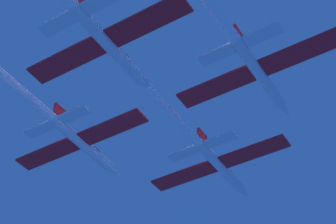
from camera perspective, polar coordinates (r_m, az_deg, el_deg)
name	(u,v)px	position (r m, az deg, el deg)	size (l,w,h in m)	color
jet_lead	(143,83)	(55.16, -2.54, 2.93)	(16.80, 55.33, 2.78)	white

